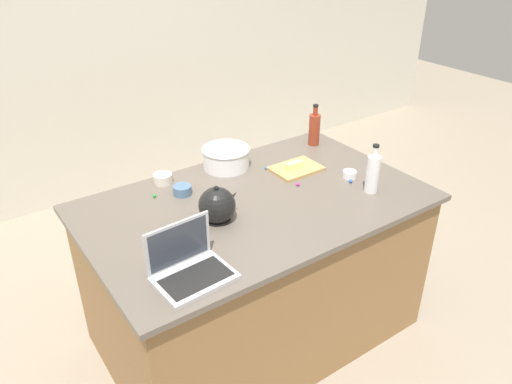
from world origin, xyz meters
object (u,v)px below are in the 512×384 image
at_px(laptop, 189,266).
at_px(butter_stick_left, 294,165).
at_px(kettle, 217,206).
at_px(ramekin_medium, 163,179).
at_px(cutting_board, 296,169).
at_px(bottle_soy, 314,129).
at_px(bottle_vinegar, 373,173).
at_px(mixing_bowl_large, 226,157).
at_px(ramekin_small, 182,190).
at_px(ramekin_wide, 350,174).

bearing_deg(laptop, butter_stick_left, 28.02).
bearing_deg(kettle, ramekin_medium, 95.73).
xyz_separation_m(cutting_board, ramekin_medium, (-0.70, 0.30, 0.02)).
bearing_deg(kettle, laptop, -136.18).
relative_size(bottle_soy, bottle_vinegar, 0.98).
height_order(laptop, ramekin_medium, laptop).
relative_size(mixing_bowl_large, kettle, 1.31).
bearing_deg(kettle, bottle_soy, 23.73).
distance_m(bottle_soy, kettle, 1.07).
xyz_separation_m(mixing_bowl_large, butter_stick_left, (0.29, -0.26, -0.03)).
relative_size(bottle_soy, ramekin_medium, 2.55).
height_order(cutting_board, ramekin_medium, ramekin_medium).
bearing_deg(ramekin_small, kettle, -86.15).
bearing_deg(bottle_soy, kettle, -156.27).
bearing_deg(laptop, ramekin_small, 64.95).
bearing_deg(bottle_soy, ramekin_medium, 176.09).
bearing_deg(ramekin_wide, ramekin_small, 157.06).
bearing_deg(bottle_vinegar, ramekin_medium, 140.27).
bearing_deg(butter_stick_left, mixing_bowl_large, 138.02).
bearing_deg(ramekin_wide, laptop, -167.20).
relative_size(mixing_bowl_large, bottle_vinegar, 1.03).
distance_m(mixing_bowl_large, cutting_board, 0.41).
xyz_separation_m(laptop, ramekin_wide, (1.15, 0.26, -0.03)).
bearing_deg(bottle_vinegar, ramekin_small, 146.94).
bearing_deg(ramekin_small, mixing_bowl_large, 21.59).
distance_m(cutting_board, ramekin_wide, 0.31).
distance_m(ramekin_medium, ramekin_wide, 1.04).
bearing_deg(ramekin_wide, mixing_bowl_large, 134.57).
bearing_deg(butter_stick_left, bottle_soy, 33.49).
bearing_deg(laptop, mixing_bowl_large, 49.64).
distance_m(laptop, ramekin_medium, 0.84).
height_order(bottle_vinegar, cutting_board, bottle_vinegar).
height_order(laptop, bottle_soy, bottle_soy).
bearing_deg(butter_stick_left, ramekin_small, 169.46).
xyz_separation_m(cutting_board, ramekin_wide, (0.19, -0.24, 0.01)).
bearing_deg(cutting_board, bottle_vinegar, -68.42).
xyz_separation_m(bottle_vinegar, ramekin_small, (-0.84, 0.55, -0.08)).
bearing_deg(laptop, cutting_board, 27.62).
relative_size(kettle, butter_stick_left, 1.94).
bearing_deg(ramekin_medium, butter_stick_left, -23.46).
relative_size(bottle_vinegar, ramekin_small, 2.76).
bearing_deg(kettle, cutting_board, 17.32).
bearing_deg(mixing_bowl_large, ramekin_medium, 175.32).
relative_size(cutting_board, butter_stick_left, 2.54).
xyz_separation_m(kettle, ramekin_wide, (0.84, -0.04, -0.06)).
height_order(ramekin_small, ramekin_medium, ramekin_medium).
height_order(mixing_bowl_large, butter_stick_left, mixing_bowl_large).
distance_m(bottle_soy, ramekin_medium, 1.03).
distance_m(bottle_vinegar, cutting_board, 0.47).
xyz_separation_m(cutting_board, ramekin_small, (-0.67, 0.12, 0.02)).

